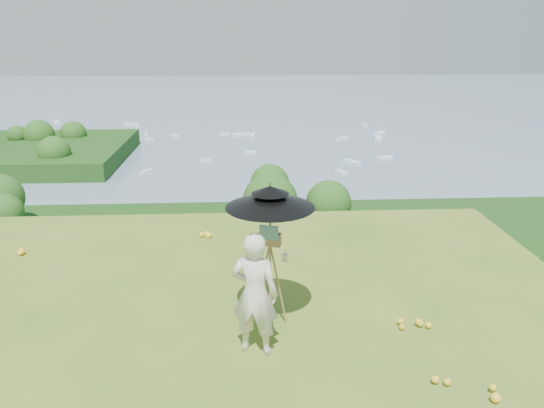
{
  "coord_description": "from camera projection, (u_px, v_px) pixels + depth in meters",
  "views": [
    {
      "loc": [
        1.45,
        -4.86,
        4.15
      ],
      "look_at": [
        1.94,
        4.33,
        1.09
      ],
      "focal_mm": 35.0,
      "sensor_mm": 36.0,
      "label": 1
    }
  ],
  "objects": [
    {
      "name": "field_easel",
      "position": [
        270.0,
        278.0,
        7.47
      ],
      "size": [
        0.77,
        0.77,
        1.61
      ],
      "primitive_type": null,
      "rotation": [
        0.0,
        0.0,
        -0.3
      ],
      "color": "olive",
      "rests_on": "ground"
    },
    {
      "name": "wildflowers",
      "position": [
        122.0,
        405.0,
        6.05
      ],
      "size": [
        10.0,
        10.5,
        0.12
      ],
      "primitive_type": null,
      "color": "yellow",
      "rests_on": "ground"
    },
    {
      "name": "bay_water",
      "position": [
        241.0,
        116.0,
        244.0
      ],
      "size": [
        700.0,
        700.0,
        0.0
      ],
      "primitive_type": "plane",
      "color": "slate",
      "rests_on": "ground"
    },
    {
      "name": "shoreline_tier",
      "position": [
        238.0,
        282.0,
        88.26
      ],
      "size": [
        170.0,
        28.0,
        8.0
      ],
      "primitive_type": "cube",
      "color": "#72685B",
      "rests_on": "bay_water"
    },
    {
      "name": "moored_boats",
      "position": [
        200.0,
        154.0,
        168.39
      ],
      "size": [
        140.0,
        140.0,
        0.7
      ],
      "primitive_type": null,
      "color": "silver",
      "rests_on": "bay_water"
    },
    {
      "name": "slope_trees",
      "position": [
        229.0,
        272.0,
        43.73
      ],
      "size": [
        110.0,
        50.0,
        6.0
      ],
      "primitive_type": null,
      "color": "#265118",
      "rests_on": "forest_slope"
    },
    {
      "name": "sun_umbrella",
      "position": [
        270.0,
        213.0,
        7.2
      ],
      "size": [
        1.54,
        1.54,
        0.86
      ],
      "primitive_type": null,
      "rotation": [
        0.0,
        0.0,
        -0.31
      ],
      "color": "black",
      "rests_on": "field_easel"
    },
    {
      "name": "painter",
      "position": [
        255.0,
        294.0,
        6.9
      ],
      "size": [
        0.72,
        0.58,
        1.71
      ],
      "primitive_type": "imported",
      "rotation": [
        0.0,
        0.0,
        2.84
      ],
      "color": "beige",
      "rests_on": "ground"
    },
    {
      "name": "harbor_town",
      "position": [
        237.0,
        246.0,
        86.21
      ],
      "size": [
        110.0,
        22.0,
        5.0
      ],
      "primitive_type": null,
      "color": "silver",
      "rests_on": "shoreline_tier"
    },
    {
      "name": "painter_cap",
      "position": [
        254.0,
        237.0,
        6.65
      ],
      "size": [
        0.22,
        0.25,
        0.1
      ],
      "primitive_type": null,
      "rotation": [
        0.0,
        0.0,
        -0.14
      ],
      "color": "#CA716E",
      "rests_on": "painter"
    }
  ]
}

